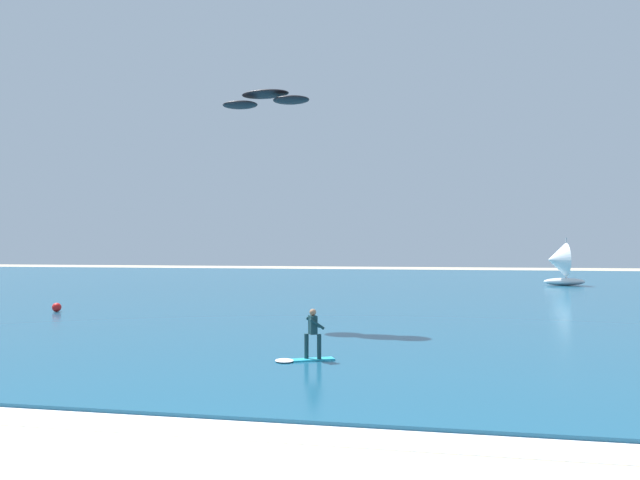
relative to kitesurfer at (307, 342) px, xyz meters
name	(u,v)px	position (x,y,z in m)	size (l,w,h in m)	color
ocean	(395,287)	(-0.06, 38.24, -0.65)	(160.00, 90.00, 0.10)	navy
shoreline_foam	(186,420)	(-1.17, -6.95, -0.70)	(100.53, 2.18, 0.01)	white
kitesurfer	(307,342)	(0.00, 0.00, 0.00)	(1.99, 1.42, 1.67)	#26B2CC
kite	(265,99)	(-4.08, 9.01, 10.23)	(4.72, 2.26, 0.69)	black
sailboat_near_shore	(558,264)	(15.21, 43.10, 1.50)	(3.97, 3.39, 4.59)	white
marker_buoy	(57,307)	(-17.27, 11.94, -0.35)	(0.51, 0.51, 0.51)	red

